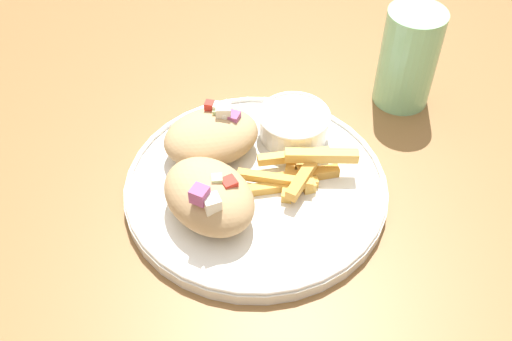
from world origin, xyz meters
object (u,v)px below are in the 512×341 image
pita_sandwich_far (212,136)px  water_glass (407,62)px  plate (256,186)px  pita_sandwich_near (209,196)px  sauce_ramekin (294,123)px  fries_pile (298,171)px

pita_sandwich_far → water_glass: bearing=3.6°
plate → pita_sandwich_near: (-0.04, -0.05, 0.03)m
water_glass → pita_sandwich_near: bearing=-131.6°
water_glass → plate: bearing=-131.9°
plate → pita_sandwich_far: bearing=143.2°
plate → sauce_ramekin: 0.09m
pita_sandwich_far → sauce_ramekin: size_ratio=1.60×
sauce_ramekin → fries_pile: bearing=-81.7°
plate → pita_sandwich_near: bearing=-130.6°
pita_sandwich_far → plate: bearing=-66.0°
pita_sandwich_far → sauce_ramekin: (0.09, 0.04, -0.01)m
pita_sandwich_far → sauce_ramekin: pita_sandwich_far is taller
plate → fries_pile: fries_pile is taller
pita_sandwich_near → pita_sandwich_far: 0.09m
pita_sandwich_far → fries_pile: 0.10m
fries_pile → plate: bearing=-163.9°
pita_sandwich_near → pita_sandwich_far: pita_sandwich_near is taller
pita_sandwich_near → water_glass: 0.31m
pita_sandwich_far → fries_pile: (0.10, -0.03, -0.01)m
fries_pile → sauce_ramekin: 0.07m
plate → sauce_ramekin: size_ratio=3.42×
water_glass → sauce_ramekin: bearing=-142.3°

